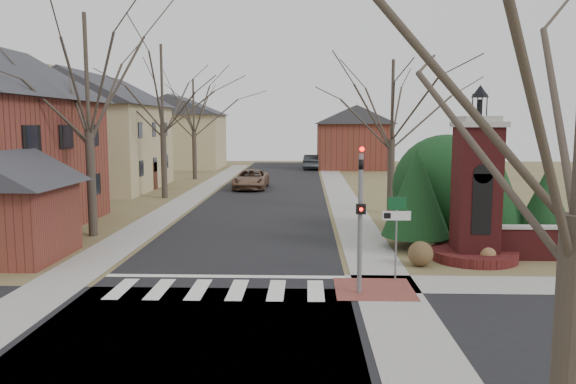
{
  "coord_description": "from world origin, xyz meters",
  "views": [
    {
      "loc": [
        2.7,
        -15.84,
        5.09
      ],
      "look_at": [
        1.98,
        6.0,
        2.41
      ],
      "focal_mm": 35.0,
      "sensor_mm": 36.0,
      "label": 1
    }
  ],
  "objects_px": {
    "traffic_signal_pole": "(360,209)",
    "brick_gate_monument": "(476,202)",
    "sign_post": "(396,222)",
    "distant_car": "(313,162)",
    "pickup_truck": "(251,179)"
  },
  "relations": [
    {
      "from": "traffic_signal_pole",
      "to": "pickup_truck",
      "type": "relative_size",
      "value": 0.83
    },
    {
      "from": "traffic_signal_pole",
      "to": "brick_gate_monument",
      "type": "bearing_deg",
      "value": 43.24
    },
    {
      "from": "sign_post",
      "to": "pickup_truck",
      "type": "xyz_separation_m",
      "value": [
        -7.19,
        25.47,
        -1.2
      ]
    },
    {
      "from": "traffic_signal_pole",
      "to": "brick_gate_monument",
      "type": "distance_m",
      "value": 6.47
    },
    {
      "from": "sign_post",
      "to": "pickup_truck",
      "type": "distance_m",
      "value": 26.5
    },
    {
      "from": "brick_gate_monument",
      "to": "pickup_truck",
      "type": "height_order",
      "value": "brick_gate_monument"
    },
    {
      "from": "brick_gate_monument",
      "to": "distant_car",
      "type": "height_order",
      "value": "brick_gate_monument"
    },
    {
      "from": "brick_gate_monument",
      "to": "pickup_truck",
      "type": "xyz_separation_m",
      "value": [
        -10.6,
        22.47,
        -1.42
      ]
    },
    {
      "from": "pickup_truck",
      "to": "distant_car",
      "type": "distance_m",
      "value": 19.54
    },
    {
      "from": "traffic_signal_pole",
      "to": "pickup_truck",
      "type": "xyz_separation_m",
      "value": [
        -5.9,
        26.89,
        -1.84
      ]
    },
    {
      "from": "sign_post",
      "to": "brick_gate_monument",
      "type": "distance_m",
      "value": 4.55
    },
    {
      "from": "traffic_signal_pole",
      "to": "brick_gate_monument",
      "type": "xyz_separation_m",
      "value": [
        4.7,
        4.42,
        -0.42
      ]
    },
    {
      "from": "brick_gate_monument",
      "to": "traffic_signal_pole",
      "type": "bearing_deg",
      "value": -136.76
    },
    {
      "from": "brick_gate_monument",
      "to": "distant_car",
      "type": "bearing_deg",
      "value": 97.71
    },
    {
      "from": "traffic_signal_pole",
      "to": "distant_car",
      "type": "distance_m",
      "value": 45.82
    }
  ]
}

